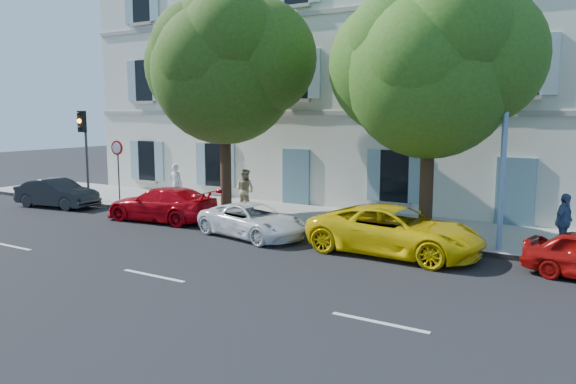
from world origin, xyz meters
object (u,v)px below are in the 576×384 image
Objects in this scene: road_sign at (118,158)px; street_lamp at (506,84)px; pedestrian_c at (564,222)px; car_red_coupe at (162,204)px; pedestrian_a at (176,184)px; tree_right at (430,74)px; tree_left at (224,72)px; car_dark_sedan at (57,193)px; car_yellow_supercar at (395,231)px; pedestrian_b at (245,190)px; traffic_light at (84,136)px; car_white_coupe at (253,221)px.

road_sign is 0.33× the size of street_lamp.
street_lamp is at bearing 139.59° from pedestrian_c.
car_red_coupe is 0.54× the size of street_lamp.
pedestrian_a reaches higher than car_red_coupe.
tree_right is at bearing 93.80° from car_red_coupe.
tree_left is at bearing 177.35° from street_lamp.
tree_right is at bearing -91.94° from car_dark_sedan.
pedestrian_c is (14.93, -0.36, -0.04)m from pedestrian_a.
pedestrian_a is (-10.81, 2.70, 0.32)m from car_yellow_supercar.
pedestrian_a is 3.50m from pedestrian_b.
tree_right is at bearing 170.83° from street_lamp.
car_dark_sedan is 9.31m from tree_left.
road_sign is at bearing 84.88° from car_yellow_supercar.
street_lamp is at bearing -59.91° from car_yellow_supercar.
tree_left reaches higher than traffic_light.
car_white_coupe is at bearing -167.22° from street_lamp.
car_yellow_supercar is 4.74m from pedestrian_c.
traffic_light is 17.56m from street_lamp.
pedestrian_c reaches higher than car_dark_sedan.
tree_right is 11.92m from pedestrian_a.
traffic_light is at bearing 11.93° from pedestrian_b.
road_sign is at bearing -179.29° from tree_right.
tree_right reaches higher than car_white_coupe.
traffic_light reaches higher than car_white_coupe.
car_white_coupe is at bearing -99.99° from car_dark_sedan.
tree_right is 2.89× the size of road_sign.
pedestrian_c reaches higher than car_yellow_supercar.
pedestrian_b is (1.90, 2.66, 0.35)m from car_red_coupe.
road_sign is (1.86, 0.20, -0.91)m from traffic_light.
tree_left is at bearing 110.41° from pedestrian_c.
tree_right is 8.77m from pedestrian_b.
car_yellow_supercar is at bearing 83.41° from car_red_coupe.
street_lamp is at bearing -2.65° from tree_left.
car_red_coupe is at bearing 95.99° from car_white_coupe.
street_lamp is at bearing 169.91° from pedestrian_a.
tree_left reaches higher than tree_right.
tree_right reaches higher than road_sign.
street_lamp is 5.01× the size of pedestrian_c.
car_dark_sedan is at bearing -167.08° from tree_left.
road_sign is (-3.84, 1.38, 1.46)m from car_red_coupe.
car_yellow_supercar is 2.89× the size of pedestrian_a.
car_white_coupe is 6.77m from pedestrian_a.
car_yellow_supercar is at bearing -98.33° from car_dark_sedan.
pedestrian_b is at bearing 12.53° from road_sign.
car_dark_sedan is 2.16× the size of pedestrian_a.
car_white_coupe is 8.61m from street_lamp.
tree_right reaches higher than car_yellow_supercar.
car_dark_sedan is at bearing 100.03° from car_white_coupe.
road_sign is at bearing 13.44° from pedestrian_b.
car_yellow_supercar is at bearing -5.23° from traffic_light.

